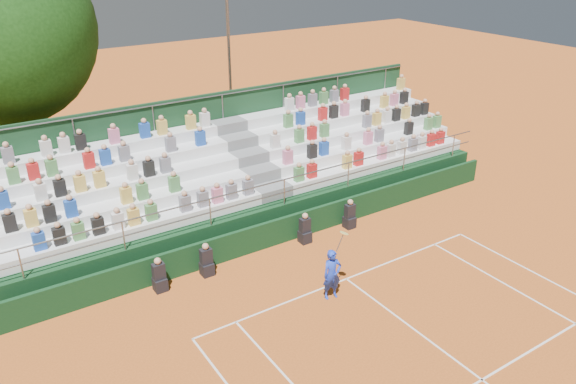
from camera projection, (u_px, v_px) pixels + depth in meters
ground at (346, 279)px, 18.41m from camera, size 90.00×90.00×0.00m
courtside_wall at (292, 227)px, 20.63m from camera, size 20.00×0.15×1.00m
line_officials at (261, 245)px, 19.49m from camera, size 8.07×0.40×1.19m
grandstand at (249, 183)px, 22.84m from camera, size 20.00×5.20×4.40m
tennis_player at (332, 274)px, 17.16m from camera, size 0.86×0.49×2.22m
floodlight_mast at (229, 47)px, 28.46m from camera, size 0.60×0.25×8.79m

